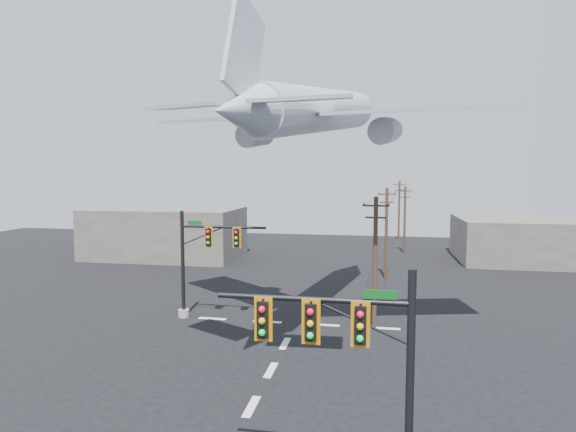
% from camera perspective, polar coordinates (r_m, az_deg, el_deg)
% --- Properties ---
extents(ground, '(120.00, 120.00, 0.00)m').
position_cam_1_polar(ground, '(22.89, -4.35, -21.61)').
color(ground, black).
rests_on(ground, ground).
extents(lane_markings, '(14.00, 21.20, 0.01)m').
position_cam_1_polar(lane_markings, '(27.62, -1.43, -16.73)').
color(lane_markings, silver).
rests_on(lane_markings, ground).
extents(signal_mast_near, '(6.42, 0.82, 7.43)m').
position_cam_1_polar(signal_mast_near, '(15.72, 8.54, -17.84)').
color(signal_mast_near, gray).
rests_on(signal_mast_near, ground).
extents(signal_mast_far, '(6.45, 0.84, 7.64)m').
position_cam_1_polar(signal_mast_far, '(34.55, -10.43, -5.38)').
color(signal_mast_far, gray).
rests_on(signal_mast_far, ground).
extents(utility_pole_a, '(1.75, 0.29, 8.75)m').
position_cam_1_polar(utility_pole_a, '(32.22, 10.28, -5.18)').
color(utility_pole_a, '#4D3121').
rests_on(utility_pole_a, ground).
extents(utility_pole_b, '(1.73, 0.71, 8.87)m').
position_cam_1_polar(utility_pole_b, '(47.59, 11.58, -1.81)').
color(utility_pole_b, '#4D3121').
rests_on(utility_pole_b, ground).
extents(utility_pole_c, '(1.72, 0.62, 8.58)m').
position_cam_1_polar(utility_pole_c, '(63.73, 13.67, -0.26)').
color(utility_pole_c, '#4D3121').
rests_on(utility_pole_c, ground).
extents(utility_pole_d, '(1.88, 0.49, 9.12)m').
position_cam_1_polar(utility_pole_d, '(76.71, 13.03, 0.86)').
color(utility_pole_d, '#4D3121').
rests_on(utility_pole_d, ground).
extents(power_lines, '(5.32, 44.72, 0.14)m').
position_cam_1_polar(power_lines, '(54.15, 12.61, 2.72)').
color(power_lines, black).
extents(airliner, '(25.02, 26.78, 7.04)m').
position_cam_1_polar(airliner, '(32.93, 3.60, 12.28)').
color(airliner, '#B2B8BF').
extents(building_left, '(18.00, 10.00, 6.00)m').
position_cam_1_polar(building_left, '(60.74, -14.34, -1.94)').
color(building_left, slate).
rests_on(building_left, ground).
extents(building_right, '(14.00, 12.00, 5.00)m').
position_cam_1_polar(building_right, '(62.56, 25.79, -2.55)').
color(building_right, slate).
rests_on(building_right, ground).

